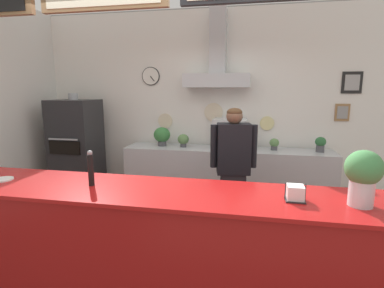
% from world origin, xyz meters
% --- Properties ---
extents(ground_plane, '(6.80, 6.80, 0.00)m').
position_xyz_m(ground_plane, '(0.00, 0.00, 0.00)').
color(ground_plane, brown).
extents(back_wall_assembly, '(5.67, 2.62, 3.03)m').
position_xyz_m(back_wall_assembly, '(0.01, 2.18, 1.61)').
color(back_wall_assembly, gray).
rests_on(back_wall_assembly, ground_plane).
extents(service_counter, '(4.65, 0.72, 1.03)m').
position_xyz_m(service_counter, '(0.00, -0.34, 0.52)').
color(service_counter, maroon).
rests_on(service_counter, ground_plane).
extents(back_prep_counter, '(3.08, 0.54, 0.94)m').
position_xyz_m(back_prep_counter, '(0.24, 1.92, 0.46)').
color(back_prep_counter, '#B7BABF').
rests_on(back_prep_counter, ground_plane).
extents(pizza_oven, '(0.67, 0.65, 1.75)m').
position_xyz_m(pizza_oven, '(-2.12, 1.72, 0.83)').
color(pizza_oven, '#232326').
rests_on(pizza_oven, ground_plane).
extents(shop_worker, '(0.52, 0.28, 1.61)m').
position_xyz_m(shop_worker, '(0.40, 0.88, 0.87)').
color(shop_worker, '#232328').
rests_on(shop_worker, ground_plane).
extents(espresso_machine, '(0.48, 0.53, 0.45)m').
position_xyz_m(espresso_machine, '(0.28, 1.89, 1.16)').
color(espresso_machine, silver).
rests_on(espresso_machine, back_prep_counter).
extents(potted_oregano, '(0.17, 0.17, 0.20)m').
position_xyz_m(potted_oregano, '(-0.43, 1.92, 1.05)').
color(potted_oregano, '#4C4C51').
rests_on(potted_oregano, back_prep_counter).
extents(potted_sage, '(0.15, 0.15, 0.21)m').
position_xyz_m(potted_sage, '(1.56, 1.95, 1.05)').
color(potted_sage, '#4C4C51').
rests_on(potted_sage, back_prep_counter).
extents(potted_basil, '(0.26, 0.26, 0.29)m').
position_xyz_m(potted_basil, '(-0.78, 1.95, 1.10)').
color(potted_basil, '#4C4C51').
rests_on(potted_basil, back_prep_counter).
extents(potted_thyme, '(0.14, 0.14, 0.17)m').
position_xyz_m(potted_thyme, '(0.93, 1.95, 1.03)').
color(potted_thyme, '#4C4C51').
rests_on(potted_thyme, back_prep_counter).
extents(basil_vase, '(0.24, 0.24, 0.39)m').
position_xyz_m(basil_vase, '(1.34, -0.38, 1.24)').
color(basil_vase, silver).
rests_on(basil_vase, service_counter).
extents(napkin_holder, '(0.14, 0.14, 0.13)m').
position_xyz_m(napkin_holder, '(0.92, -0.36, 1.08)').
color(napkin_holder, '#262628').
rests_on(napkin_holder, service_counter).
extents(condiment_plate, '(0.17, 0.17, 0.01)m').
position_xyz_m(condiment_plate, '(-1.52, -0.35, 1.04)').
color(condiment_plate, white).
rests_on(condiment_plate, service_counter).
extents(pepper_grinder, '(0.05, 0.05, 0.30)m').
position_xyz_m(pepper_grinder, '(-0.68, -0.34, 1.18)').
color(pepper_grinder, black).
rests_on(pepper_grinder, service_counter).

